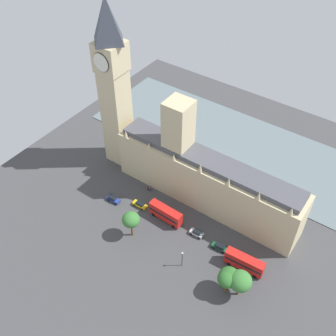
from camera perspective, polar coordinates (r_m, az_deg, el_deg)
name	(u,v)px	position (r m, az deg, el deg)	size (l,w,h in m)	color
ground_plane	(202,204)	(124.10, 4.78, -5.10)	(128.34, 128.34, 0.00)	#424244
river_thames	(249,149)	(144.41, 11.28, 2.61)	(35.33, 115.50, 0.25)	slate
parliament_building	(203,176)	(118.84, 4.96, -1.17)	(10.26, 58.34, 32.03)	#CCBA8E
clock_tower	(114,84)	(122.62, -7.69, 11.61)	(8.10, 8.10, 55.52)	#CCBA8E
car_blue_by_river_gate	(113,199)	(125.03, -7.71, -4.34)	(1.93, 4.34, 1.74)	navy
car_yellow_cab_kerbside	(140,204)	(122.71, -3.97, -5.14)	(1.91, 4.63, 1.74)	gold
double_decker_bus_under_trees	(166,213)	(117.87, -0.33, -6.41)	(2.93, 10.58, 4.75)	red
car_silver_far_end	(197,233)	(115.97, 4.06, -9.11)	(1.97, 4.05, 1.74)	#B7B7BC
car_dark_green_near_tower	(220,247)	(113.76, 7.31, -10.96)	(2.11, 4.70, 1.74)	#19472D
double_decker_bus_opposite_hall	(244,262)	(109.81, 10.71, -12.92)	(3.21, 10.64, 4.75)	red
pedestrian_midblock	(148,188)	(127.40, -2.90, -2.84)	(0.68, 0.63, 1.62)	maroon
pedestrian_trailing	(150,189)	(126.98, -2.57, -3.03)	(0.46, 0.57, 1.60)	navy
plane_tree_leading	(131,220)	(111.62, -5.24, -7.28)	(4.97, 4.97, 8.83)	brown
plane_tree_corner	(227,279)	(102.48, 8.29, -15.25)	(4.69, 4.69, 8.01)	brown
plane_tree_slot_10	(229,277)	(103.23, 8.61, -14.96)	(5.39, 5.39, 7.97)	brown
plane_tree_slot_11	(240,281)	(102.59, 10.14, -15.41)	(5.76, 5.76, 8.55)	brown
street_lamp_slot_12	(182,256)	(107.27, 2.01, -12.34)	(0.56, 0.56, 5.85)	black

